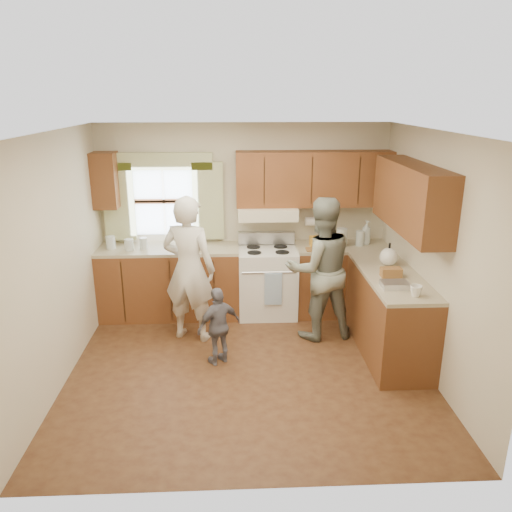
{
  "coord_description": "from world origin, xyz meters",
  "views": [
    {
      "loc": [
        -0.14,
        -4.78,
        2.83
      ],
      "look_at": [
        0.1,
        0.4,
        1.15
      ],
      "focal_mm": 35.0,
      "sensor_mm": 36.0,
      "label": 1
    }
  ],
  "objects_px": {
    "child": "(219,326)",
    "woman_right": "(320,269)",
    "woman_left": "(189,269)",
    "stove": "(267,281)"
  },
  "relations": [
    {
      "from": "stove",
      "to": "woman_right",
      "type": "relative_size",
      "value": 0.62
    },
    {
      "from": "woman_right",
      "to": "child",
      "type": "height_order",
      "value": "woman_right"
    },
    {
      "from": "stove",
      "to": "woman_left",
      "type": "xyz_separation_m",
      "value": [
        -0.97,
        -0.66,
        0.41
      ]
    },
    {
      "from": "child",
      "to": "woman_right",
      "type": "bearing_deg",
      "value": 174.46
    },
    {
      "from": "stove",
      "to": "woman_right",
      "type": "bearing_deg",
      "value": -50.08
    },
    {
      "from": "woman_left",
      "to": "woman_right",
      "type": "relative_size",
      "value": 1.02
    },
    {
      "from": "woman_left",
      "to": "child",
      "type": "height_order",
      "value": "woman_left"
    },
    {
      "from": "stove",
      "to": "child",
      "type": "bearing_deg",
      "value": -115.49
    },
    {
      "from": "stove",
      "to": "child",
      "type": "distance_m",
      "value": 1.43
    },
    {
      "from": "woman_left",
      "to": "woman_right",
      "type": "bearing_deg",
      "value": -162.34
    }
  ]
}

